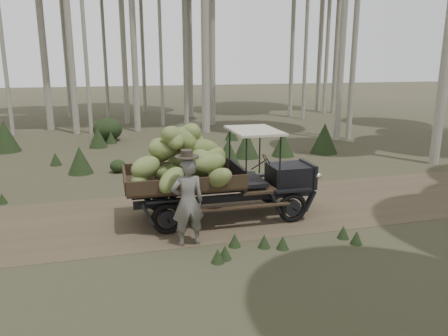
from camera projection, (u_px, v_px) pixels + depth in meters
The scene contains 5 objects.
ground at pixel (148, 219), 11.02m from camera, with size 120.00×120.00×0.00m, color #473D2B.
dirt_track at pixel (148, 219), 11.01m from camera, with size 70.00×4.00×0.01m, color brown.
banana_truck at pixel (200, 163), 10.61m from camera, with size 4.92×2.44×2.54m.
farmer at pixel (188, 201), 9.24m from camera, with size 0.73×0.55×2.10m.
undergrowth at pixel (151, 195), 11.12m from camera, with size 23.87×23.50×1.37m.
Camera 1 is at (-0.89, -10.52, 3.89)m, focal length 35.00 mm.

